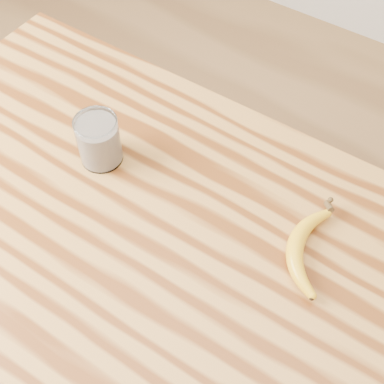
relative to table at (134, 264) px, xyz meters
The scene contains 4 objects.
room 0.58m from the table, ahead, with size 4.04×4.04×2.70m.
table is the anchor object (origin of this frame).
smoothie_glass 0.26m from the table, 144.27° to the left, with size 0.09×0.09×0.11m.
banana 0.34m from the table, 25.72° to the left, with size 0.09×0.26×0.03m, color gold, non-canonical shape.
Camera 1 is at (0.39, -0.37, 1.74)m, focal length 50.00 mm.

